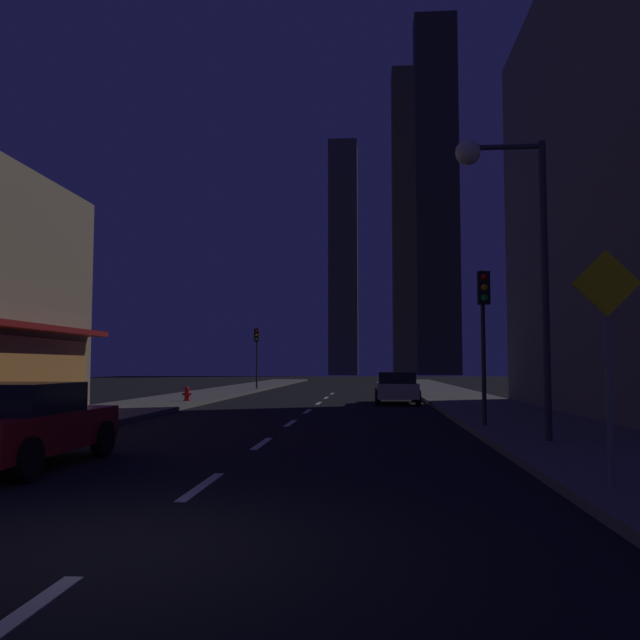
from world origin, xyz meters
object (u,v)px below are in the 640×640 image
at_px(fire_hydrant_far_left, 187,394).
at_px(car_parked_far, 397,387).
at_px(car_parked_near, 20,424).
at_px(street_lamp_right, 505,213).
at_px(pedestrian_crossing_sign, 608,345).
at_px(traffic_light_far_left, 257,345).
at_px(traffic_light_near_right, 484,312).

bearing_deg(fire_hydrant_far_left, car_parked_far, 6.62).
distance_m(car_parked_near, fire_hydrant_far_left, 18.47).
relative_size(fire_hydrant_far_left, street_lamp_right, 0.10).
height_order(street_lamp_right, pedestrian_crossing_sign, street_lamp_right).
relative_size(car_parked_far, fire_hydrant_far_left, 6.48).
distance_m(car_parked_far, traffic_light_far_left, 17.40).
distance_m(traffic_light_far_left, street_lamp_right, 32.53).
height_order(car_parked_near, traffic_light_far_left, traffic_light_far_left).
xyz_separation_m(traffic_light_near_right, traffic_light_far_left, (-11.00, 26.96, 0.00)).
xyz_separation_m(traffic_light_near_right, pedestrian_crossing_sign, (0.10, -9.02, -1.18)).
relative_size(car_parked_near, fire_hydrant_far_left, 6.48).
relative_size(car_parked_near, traffic_light_far_left, 1.01).
relative_size(traffic_light_near_right, street_lamp_right, 0.64).
height_order(car_parked_near, traffic_light_near_right, traffic_light_near_right).
bearing_deg(traffic_light_near_right, fire_hydrant_far_left, 135.43).
bearing_deg(street_lamp_right, car_parked_near, -158.98).
height_order(car_parked_far, fire_hydrant_far_left, car_parked_far).
distance_m(traffic_light_near_right, street_lamp_right, 4.10).
bearing_deg(traffic_light_near_right, car_parked_near, -142.05).
height_order(fire_hydrant_far_left, traffic_light_near_right, traffic_light_near_right).
xyz_separation_m(fire_hydrant_far_left, traffic_light_far_left, (0.40, 15.73, 2.74)).
relative_size(street_lamp_right, pedestrian_crossing_sign, 2.09).
xyz_separation_m(fire_hydrant_far_left, traffic_light_near_right, (11.40, -11.23, 2.74)).
xyz_separation_m(car_parked_near, car_parked_far, (7.20, 19.43, 0.00)).
xyz_separation_m(traffic_light_far_left, street_lamp_right, (10.88, -30.60, 1.87)).
xyz_separation_m(traffic_light_far_left, pedestrian_crossing_sign, (11.10, -35.98, -1.18)).
bearing_deg(street_lamp_right, traffic_light_far_left, 109.57).
height_order(car_parked_near, street_lamp_right, street_lamp_right).
relative_size(traffic_light_near_right, pedestrian_crossing_sign, 1.33).
relative_size(car_parked_far, traffic_light_near_right, 1.01).
relative_size(car_parked_near, street_lamp_right, 0.64).
distance_m(fire_hydrant_far_left, traffic_light_near_right, 16.23).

